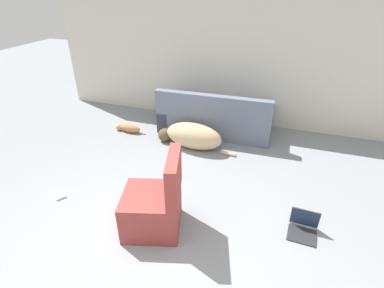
{
  "coord_description": "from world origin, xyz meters",
  "views": [
    {
      "loc": [
        1.06,
        -1.76,
        2.52
      ],
      "look_at": [
        -0.06,
        1.52,
        0.58
      ],
      "focal_mm": 28.0,
      "sensor_mm": 36.0,
      "label": 1
    }
  ],
  "objects_px": {
    "book_cream": "(59,195)",
    "couch": "(215,119)",
    "dog": "(192,136)",
    "side_chair": "(155,205)",
    "cat": "(128,128)",
    "laptop_open": "(304,225)"
  },
  "relations": [
    {
      "from": "cat",
      "to": "laptop_open",
      "type": "height_order",
      "value": "laptop_open"
    },
    {
      "from": "dog",
      "to": "side_chair",
      "type": "relative_size",
      "value": 1.48
    },
    {
      "from": "couch",
      "to": "cat",
      "type": "height_order",
      "value": "couch"
    },
    {
      "from": "cat",
      "to": "laptop_open",
      "type": "distance_m",
      "value": 3.49
    },
    {
      "from": "dog",
      "to": "cat",
      "type": "relative_size",
      "value": 2.31
    },
    {
      "from": "couch",
      "to": "dog",
      "type": "relative_size",
      "value": 1.45
    },
    {
      "from": "side_chair",
      "to": "dog",
      "type": "bearing_deg",
      "value": 170.42
    },
    {
      "from": "side_chair",
      "to": "book_cream",
      "type": "bearing_deg",
      "value": -109.93
    },
    {
      "from": "dog",
      "to": "laptop_open",
      "type": "distance_m",
      "value": 2.3
    },
    {
      "from": "couch",
      "to": "side_chair",
      "type": "height_order",
      "value": "side_chair"
    },
    {
      "from": "couch",
      "to": "laptop_open",
      "type": "xyz_separation_m",
      "value": [
        1.59,
        -2.07,
        -0.18
      ]
    },
    {
      "from": "cat",
      "to": "side_chair",
      "type": "bearing_deg",
      "value": 128.03
    },
    {
      "from": "book_cream",
      "to": "side_chair",
      "type": "distance_m",
      "value": 1.5
    },
    {
      "from": "laptop_open",
      "to": "dog",
      "type": "bearing_deg",
      "value": 145.03
    },
    {
      "from": "couch",
      "to": "dog",
      "type": "xyz_separation_m",
      "value": [
        -0.22,
        -0.65,
        -0.05
      ]
    },
    {
      "from": "couch",
      "to": "cat",
      "type": "bearing_deg",
      "value": 16.68
    },
    {
      "from": "couch",
      "to": "cat",
      "type": "relative_size",
      "value": 3.34
    },
    {
      "from": "cat",
      "to": "book_cream",
      "type": "bearing_deg",
      "value": 93.02
    },
    {
      "from": "book_cream",
      "to": "couch",
      "type": "bearing_deg",
      "value": 58.99
    },
    {
      "from": "cat",
      "to": "side_chair",
      "type": "distance_m",
      "value": 2.56
    },
    {
      "from": "laptop_open",
      "to": "book_cream",
      "type": "height_order",
      "value": "laptop_open"
    },
    {
      "from": "dog",
      "to": "side_chair",
      "type": "bearing_deg",
      "value": 102.18
    }
  ]
}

